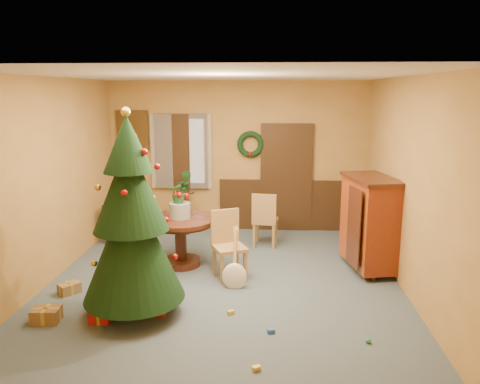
# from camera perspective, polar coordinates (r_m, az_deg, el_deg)

# --- Properties ---
(room_envelope) EXTENTS (5.50, 5.50, 5.50)m
(room_envelope) POSITION_cam_1_polar(r_m,az_deg,el_deg) (9.14, 0.99, 2.21)
(room_envelope) COLOR #3C4E57
(room_envelope) RESTS_ON ground
(dining_table) EXTENTS (1.12, 1.12, 0.77)m
(dining_table) POSITION_cam_1_polar(r_m,az_deg,el_deg) (7.38, -7.27, -4.90)
(dining_table) COLOR black
(dining_table) RESTS_ON floor
(urn) EXTENTS (0.33, 0.33, 0.24)m
(urn) POSITION_cam_1_polar(r_m,az_deg,el_deg) (7.29, -7.34, -2.25)
(urn) COLOR slate
(urn) RESTS_ON dining_table
(centerpiece_plant) EXTENTS (0.32, 0.28, 0.35)m
(centerpiece_plant) POSITION_cam_1_polar(r_m,az_deg,el_deg) (7.22, -7.40, 0.05)
(centerpiece_plant) COLOR #1E4C23
(centerpiece_plant) RESTS_ON urn
(chair_near) EXTENTS (0.57, 0.57, 1.00)m
(chair_near) POSITION_cam_1_polar(r_m,az_deg,el_deg) (6.90, -1.52, -6.08)
(chair_near) COLOR olive
(chair_near) RESTS_ON floor
(chair_far) EXTENTS (0.47, 0.47, 0.98)m
(chair_far) POSITION_cam_1_polar(r_m,az_deg,el_deg) (8.22, 3.03, -3.18)
(chair_far) COLOR olive
(chair_far) RESTS_ON floor
(guitar) EXTENTS (0.47, 0.60, 0.80)m
(guitar) POSITION_cam_1_polar(r_m,az_deg,el_deg) (6.53, -0.68, -8.31)
(guitar) COLOR white
(guitar) RESTS_ON floor
(plant_stand) EXTENTS (0.33, 0.33, 0.84)m
(plant_stand) POSITION_cam_1_polar(r_m,az_deg,el_deg) (8.97, -6.57, -1.92)
(plant_stand) COLOR black
(plant_stand) RESTS_ON floor
(stand_plant) EXTENTS (0.27, 0.24, 0.41)m
(stand_plant) POSITION_cam_1_polar(r_m,az_deg,el_deg) (8.86, -6.65, 1.36)
(stand_plant) COLOR #19471E
(stand_plant) RESTS_ON plant_stand
(christmas_tree) EXTENTS (1.22, 1.22, 2.52)m
(christmas_tree) POSITION_cam_1_polar(r_m,az_deg,el_deg) (5.69, -13.12, -3.41)
(christmas_tree) COLOR #382111
(christmas_tree) RESTS_ON floor
(writing_desk) EXTENTS (0.87, 0.49, 0.74)m
(writing_desk) POSITION_cam_1_polar(r_m,az_deg,el_deg) (8.60, -13.37, -2.58)
(writing_desk) COLOR black
(writing_desk) RESTS_ON floor
(sideboard) EXTENTS (0.81, 1.23, 1.45)m
(sideboard) POSITION_cam_1_polar(r_m,az_deg,el_deg) (7.35, 15.50, -3.41)
(sideboard) COLOR #541209
(sideboard) RESTS_ON floor
(gift_a) EXTENTS (0.34, 0.27, 0.17)m
(gift_a) POSITION_cam_1_polar(r_m,az_deg,el_deg) (6.21, -22.54, -13.68)
(gift_a) COLOR brown
(gift_a) RESTS_ON floor
(gift_b) EXTENTS (0.26, 0.26, 0.25)m
(gift_b) POSITION_cam_1_polar(r_m,az_deg,el_deg) (6.00, -16.62, -13.76)
(gift_b) COLOR #A21517
(gift_b) RESTS_ON floor
(gift_c) EXTENTS (0.32, 0.33, 0.15)m
(gift_c) POSITION_cam_1_polar(r_m,az_deg,el_deg) (6.89, -20.08, -10.97)
(gift_c) COLOR brown
(gift_c) RESTS_ON floor
(gift_d) EXTENTS (0.34, 0.18, 0.12)m
(gift_d) POSITION_cam_1_polar(r_m,az_deg,el_deg) (6.03, -10.67, -13.97)
(gift_d) COLOR #A21517
(gift_d) RESTS_ON floor
(toy_a) EXTENTS (0.09, 0.08, 0.05)m
(toy_a) POSITION_cam_1_polar(r_m,az_deg,el_deg) (5.56, 3.81, -16.56)
(toy_a) COLOR #2752AA
(toy_a) RESTS_ON floor
(toy_b) EXTENTS (0.06, 0.06, 0.06)m
(toy_b) POSITION_cam_1_polar(r_m,az_deg,el_deg) (5.53, 15.36, -17.08)
(toy_b) COLOR green
(toy_b) RESTS_ON floor
(toy_c) EXTENTS (0.09, 0.09, 0.05)m
(toy_c) POSITION_cam_1_polar(r_m,az_deg,el_deg) (5.95, -1.13, -14.47)
(toy_c) COLOR gold
(toy_c) RESTS_ON floor
(toy_d) EXTENTS (0.06, 0.06, 0.06)m
(toy_d) POSITION_cam_1_polar(r_m,az_deg,el_deg) (7.28, 0.28, -9.30)
(toy_d) COLOR #AC0E0B
(toy_d) RESTS_ON floor
(toy_e) EXTENTS (0.09, 0.09, 0.05)m
(toy_e) POSITION_cam_1_polar(r_m,az_deg,el_deg) (4.92, 2.01, -20.69)
(toy_e) COLOR gold
(toy_e) RESTS_ON floor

